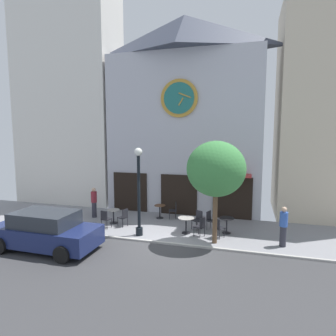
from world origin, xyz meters
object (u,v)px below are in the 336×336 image
at_px(cafe_table_near_door, 113,214).
at_px(cafe_table_center, 186,222).
at_px(pedestrian_blue, 283,226).
at_px(cafe_chair_curbside, 210,219).
at_px(cafe_chair_by_entrance, 201,226).
at_px(cafe_chair_corner, 174,209).
at_px(cafe_table_near_curb, 160,210).
at_px(cafe_table_center_left, 227,223).
at_px(cafe_chair_near_tree, 124,216).
at_px(cafe_chair_left_end, 218,226).
at_px(cafe_chair_outer, 198,218).
at_px(cafe_chair_under_awning, 105,218).
at_px(street_tree, 216,169).
at_px(street_lamp, 139,192).
at_px(pedestrian_maroon, 94,202).
at_px(parked_car_navy, 46,231).

relative_size(cafe_table_near_door, cafe_table_center, 0.95).
xyz_separation_m(cafe_table_near_door, pedestrian_blue, (8.13, -0.89, 0.37)).
height_order(cafe_table_center, cafe_chair_curbside, cafe_chair_curbside).
bearing_deg(cafe_chair_by_entrance, cafe_table_center, 157.42).
bearing_deg(cafe_chair_corner, cafe_table_near_curb, -168.16).
bearing_deg(cafe_table_center_left, cafe_chair_near_tree, -175.41).
distance_m(cafe_table_near_door, cafe_table_near_curb, 2.54).
bearing_deg(cafe_table_near_curb, cafe_chair_left_end, -32.51).
xyz_separation_m(cafe_table_near_door, cafe_chair_corner, (2.82, 1.66, 0.04)).
xyz_separation_m(cafe_chair_near_tree, cafe_chair_by_entrance, (3.95, -0.41, 0.00)).
distance_m(cafe_chair_by_entrance, cafe_chair_left_end, 0.76).
bearing_deg(cafe_chair_left_end, pedestrian_blue, -4.77).
relative_size(cafe_table_center_left, pedestrian_blue, 0.44).
relative_size(cafe_chair_outer, cafe_chair_under_awning, 1.00).
distance_m(cafe_table_near_curb, cafe_table_center, 2.72).
distance_m(cafe_table_center, cafe_chair_left_end, 1.50).
bearing_deg(cafe_table_near_door, pedestrian_blue, -6.22).
distance_m(street_tree, pedestrian_blue, 3.61).
relative_size(cafe_chair_curbside, cafe_chair_left_end, 1.00).
height_order(street_tree, cafe_chair_corner, street_tree).
relative_size(street_lamp, cafe_chair_left_end, 4.45).
relative_size(cafe_chair_corner, pedestrian_maroon, 0.54).
height_order(cafe_table_near_curb, cafe_chair_corner, cafe_chair_corner).
distance_m(street_lamp, cafe_chair_under_awning, 2.50).
relative_size(cafe_table_near_door, cafe_chair_curbside, 0.80).
distance_m(cafe_chair_near_tree, cafe_chair_corner, 2.89).
relative_size(cafe_chair_left_end, pedestrian_blue, 0.54).
xyz_separation_m(street_tree, cafe_chair_near_tree, (-4.63, 0.94, -2.64)).
xyz_separation_m(cafe_table_center, cafe_chair_left_end, (1.49, -0.21, -0.02)).
bearing_deg(pedestrian_maroon, cafe_chair_by_entrance, -13.05).
xyz_separation_m(cafe_chair_corner, cafe_chair_left_end, (2.62, -2.32, 0.00)).
distance_m(cafe_chair_outer, cafe_chair_curbside, 0.60).
relative_size(street_lamp, cafe_chair_by_entrance, 4.45).
bearing_deg(cafe_chair_by_entrance, cafe_table_center_left, 36.81).
bearing_deg(street_tree, cafe_chair_corner, 130.95).
bearing_deg(cafe_chair_under_awning, cafe_chair_outer, 14.71).
bearing_deg(street_tree, cafe_chair_near_tree, 168.57).
bearing_deg(pedestrian_blue, cafe_table_center, 174.01).
bearing_deg(pedestrian_maroon, cafe_chair_under_awning, -45.63).
relative_size(cafe_chair_under_awning, pedestrian_maroon, 0.54).
bearing_deg(cafe_table_center, pedestrian_blue, -5.99).
distance_m(cafe_table_near_door, cafe_chair_near_tree, 0.82).
xyz_separation_m(cafe_chair_near_tree, parked_car_navy, (-1.82, -3.46, 0.23)).
bearing_deg(parked_car_navy, cafe_chair_outer, 36.91).
bearing_deg(street_tree, cafe_chair_by_entrance, 142.32).
bearing_deg(cafe_chair_curbside, cafe_chair_corner, 149.26).
xyz_separation_m(cafe_chair_outer, pedestrian_maroon, (-5.89, 0.39, 0.33)).
xyz_separation_m(street_lamp, cafe_table_near_door, (-1.94, 1.30, -1.55)).
bearing_deg(cafe_chair_corner, cafe_chair_curbside, -30.74).
xyz_separation_m(street_tree, cafe_chair_corner, (-2.56, 2.95, -2.64)).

